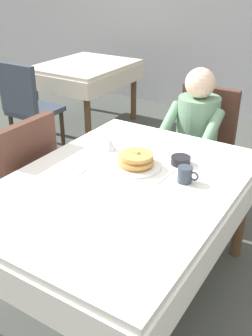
{
  "coord_description": "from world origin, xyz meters",
  "views": [
    {
      "loc": [
        0.95,
        -1.47,
        1.72
      ],
      "look_at": [
        -0.01,
        0.05,
        0.79
      ],
      "focal_mm": 41.63,
      "sensor_mm": 36.0,
      "label": 1
    }
  ],
  "objects_px": {
    "chair_diner": "(202,141)",
    "cup_coffee": "(185,175)",
    "plate_breakfast": "(136,166)",
    "fork_left_of_plate": "(106,160)",
    "dining_table_main": "(122,196)",
    "breakfast_stack": "(136,159)",
    "background_table_far": "(86,74)",
    "chair_left_side": "(20,178)",
    "background_chair_empty": "(27,103)",
    "bowl_butter": "(181,160)",
    "spoon_near_edge": "(102,187)",
    "syrup_pitcher": "(110,144)",
    "diner_person": "(195,131)",
    "knife_right_of_plate": "(165,177)"
  },
  "relations": [
    {
      "from": "breakfast_stack",
      "to": "background_table_far",
      "type": "relative_size",
      "value": 0.18
    },
    {
      "from": "chair_left_side",
      "to": "syrup_pitcher",
      "type": "distance_m",
      "value": 0.62
    },
    {
      "from": "chair_left_side",
      "to": "spoon_near_edge",
      "type": "relative_size",
      "value": 6.2
    },
    {
      "from": "fork_left_of_plate",
      "to": "spoon_near_edge",
      "type": "bearing_deg",
      "value": -143.32
    },
    {
      "from": "cup_coffee",
      "to": "fork_left_of_plate",
      "type": "bearing_deg",
      "value": -178.86
    },
    {
      "from": "chair_left_side",
      "to": "background_chair_empty",
      "type": "distance_m",
      "value": 1.57
    },
    {
      "from": "dining_table_main",
      "to": "syrup_pitcher",
      "type": "distance_m",
      "value": 0.41
    },
    {
      "from": "chair_diner",
      "to": "diner_person",
      "type": "height_order",
      "value": "diner_person"
    },
    {
      "from": "knife_right_of_plate",
      "to": "breakfast_stack",
      "type": "bearing_deg",
      "value": 88.52
    },
    {
      "from": "bowl_butter",
      "to": "diner_person",
      "type": "bearing_deg",
      "value": 106.03
    },
    {
      "from": "syrup_pitcher",
      "to": "background_chair_empty",
      "type": "distance_m",
      "value": 1.81
    },
    {
      "from": "breakfast_stack",
      "to": "spoon_near_edge",
      "type": "bearing_deg",
      "value": -96.71
    },
    {
      "from": "plate_breakfast",
      "to": "fork_left_of_plate",
      "type": "relative_size",
      "value": 1.56
    },
    {
      "from": "dining_table_main",
      "to": "background_table_far",
      "type": "xyz_separation_m",
      "value": [
        -1.85,
        2.09,
        -0.03
      ]
    },
    {
      "from": "breakfast_stack",
      "to": "cup_coffee",
      "type": "height_order",
      "value": "breakfast_stack"
    },
    {
      "from": "chair_diner",
      "to": "cup_coffee",
      "type": "xyz_separation_m",
      "value": [
        0.3,
        -1.01,
        0.25
      ]
    },
    {
      "from": "breakfast_stack",
      "to": "syrup_pitcher",
      "type": "xyz_separation_m",
      "value": [
        -0.25,
        0.11,
        -0.01
      ]
    },
    {
      "from": "bowl_butter",
      "to": "background_chair_empty",
      "type": "xyz_separation_m",
      "value": [
        -2.02,
        0.8,
        -0.23
      ]
    },
    {
      "from": "bowl_butter",
      "to": "syrup_pitcher",
      "type": "xyz_separation_m",
      "value": [
        -0.44,
        -0.05,
        0.02
      ]
    },
    {
      "from": "dining_table_main",
      "to": "fork_left_of_plate",
      "type": "relative_size",
      "value": 8.47
    },
    {
      "from": "diner_person",
      "to": "breakfast_stack",
      "type": "distance_m",
      "value": 0.85
    },
    {
      "from": "chair_diner",
      "to": "bowl_butter",
      "type": "distance_m",
      "value": 0.88
    },
    {
      "from": "knife_right_of_plate",
      "to": "background_chair_empty",
      "type": "xyz_separation_m",
      "value": [
        -2.02,
        0.99,
        -0.21
      ]
    },
    {
      "from": "bowl_butter",
      "to": "background_chair_empty",
      "type": "relative_size",
      "value": 0.12
    },
    {
      "from": "syrup_pitcher",
      "to": "knife_right_of_plate",
      "type": "height_order",
      "value": "syrup_pitcher"
    },
    {
      "from": "chair_diner",
      "to": "cup_coffee",
      "type": "bearing_deg",
      "value": 106.63
    },
    {
      "from": "diner_person",
      "to": "background_table_far",
      "type": "relative_size",
      "value": 1.0
    },
    {
      "from": "fork_left_of_plate",
      "to": "spoon_near_edge",
      "type": "relative_size",
      "value": 1.2
    },
    {
      "from": "knife_right_of_plate",
      "to": "background_table_far",
      "type": "xyz_separation_m",
      "value": [
        -2.02,
        1.94,
        -0.12
      ]
    },
    {
      "from": "plate_breakfast",
      "to": "bowl_butter",
      "type": "bearing_deg",
      "value": 40.76
    },
    {
      "from": "spoon_near_edge",
      "to": "chair_left_side",
      "type": "bearing_deg",
      "value": 171.52
    },
    {
      "from": "bowl_butter",
      "to": "syrup_pitcher",
      "type": "distance_m",
      "value": 0.45
    },
    {
      "from": "plate_breakfast",
      "to": "diner_person",
      "type": "bearing_deg",
      "value": 90.19
    },
    {
      "from": "diner_person",
      "to": "knife_right_of_plate",
      "type": "height_order",
      "value": "diner_person"
    },
    {
      "from": "breakfast_stack",
      "to": "syrup_pitcher",
      "type": "bearing_deg",
      "value": 156.02
    },
    {
      "from": "chair_diner",
      "to": "syrup_pitcher",
      "type": "height_order",
      "value": "chair_diner"
    },
    {
      "from": "chair_diner",
      "to": "background_chair_empty",
      "type": "distance_m",
      "value": 1.82
    },
    {
      "from": "dining_table_main",
      "to": "cup_coffee",
      "type": "xyz_separation_m",
      "value": [
        0.28,
        0.16,
        0.13
      ]
    },
    {
      "from": "plate_breakfast",
      "to": "cup_coffee",
      "type": "height_order",
      "value": "cup_coffee"
    },
    {
      "from": "knife_right_of_plate",
      "to": "background_table_far",
      "type": "height_order",
      "value": "knife_right_of_plate"
    },
    {
      "from": "syrup_pitcher",
      "to": "background_chair_empty",
      "type": "xyz_separation_m",
      "value": [
        -1.57,
        0.86,
        -0.25
      ]
    },
    {
      "from": "plate_breakfast",
      "to": "knife_right_of_plate",
      "type": "xyz_separation_m",
      "value": [
        0.19,
        -0.02,
        -0.01
      ]
    },
    {
      "from": "fork_left_of_plate",
      "to": "bowl_butter",
      "type": "bearing_deg",
      "value": -58.33
    },
    {
      "from": "plate_breakfast",
      "to": "spoon_near_edge",
      "type": "bearing_deg",
      "value": -96.68
    },
    {
      "from": "chair_diner",
      "to": "plate_breakfast",
      "type": "relative_size",
      "value": 3.32
    },
    {
      "from": "cup_coffee",
      "to": "spoon_near_edge",
      "type": "relative_size",
      "value": 0.75
    },
    {
      "from": "syrup_pitcher",
      "to": "background_chair_empty",
      "type": "bearing_deg",
      "value": 151.47
    },
    {
      "from": "chair_left_side",
      "to": "fork_left_of_plate",
      "type": "xyz_separation_m",
      "value": [
        0.56,
        0.15,
        0.21
      ]
    },
    {
      "from": "dining_table_main",
      "to": "chair_left_side",
      "type": "xyz_separation_m",
      "value": [
        -0.77,
        0.0,
        -0.12
      ]
    },
    {
      "from": "cup_coffee",
      "to": "syrup_pitcher",
      "type": "height_order",
      "value": "cup_coffee"
    }
  ]
}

